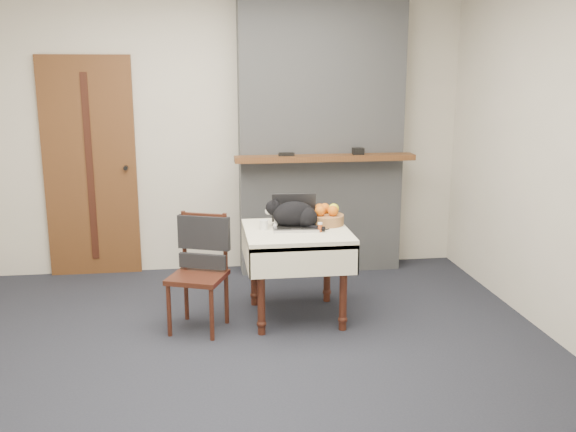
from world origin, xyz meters
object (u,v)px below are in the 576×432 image
Objects in this scene: laptop at (295,219)px; cat at (295,215)px; cream_jar at (264,225)px; fruit_basket at (326,216)px; chair at (201,255)px; side_table at (297,244)px; door at (90,168)px; pill_bottle at (320,227)px.

cat is (0.00, -0.01, 0.04)m from laptop.
cream_jar is 0.26× the size of fruit_basket.
cat is at bearing 30.62° from chair.
fruit_basket is 1.01m from chair.
laptop is (-0.01, 0.06, 0.18)m from side_table.
cream_jar is 0.51m from fruit_basket.
laptop is 0.26m from fruit_basket.
pill_bottle is at bearing -37.62° from door.
door is 2.35× the size of chair.
laptop reaches higher than pill_bottle.
pill_bottle is (0.16, -0.10, 0.15)m from side_table.
cat is at bearing 5.02° from cream_jar.
door is at bearing 146.67° from laptop.
fruit_basket reaches higher than pill_bottle.
laptop is at bearing 110.45° from cat.
laptop is at bearing 31.66° from chair.
fruit_basket is (1.95, -1.20, -0.24)m from door.
pill_bottle is 0.90m from chair.
pill_bottle is at bearing -17.87° from cream_jar.
cream_jar is (-0.24, -0.03, -0.03)m from laptop.
pill_bottle reaches higher than side_table.
cat is at bearing -163.29° from fruit_basket.
fruit_basket is at bearing 68.49° from pill_bottle.
chair is at bearing 177.74° from pill_bottle.
door is 2.13m from laptop.
door is 2.56× the size of side_table.
cream_jar is 0.43m from pill_bottle.
side_table is at bearing -66.57° from cat.
side_table is 0.29m from cream_jar.
fruit_basket is at bearing 32.61° from chair.
side_table is at bearing -6.77° from cream_jar.
fruit_basket reaches higher than cream_jar.
door reaches higher than cream_jar.
side_table is 0.91× the size of chair.
side_table is at bearing -153.15° from fruit_basket.
cat reaches higher than chair.
pill_bottle is (0.41, -0.13, 0.00)m from cream_jar.
fruit_basket is at bearing 26.85° from side_table.
door is at bearing 138.14° from cream_jar.
fruit_basket is at bearing 34.58° from cat.
chair is (0.98, -1.40, -0.46)m from door.
door is 2.19m from side_table.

